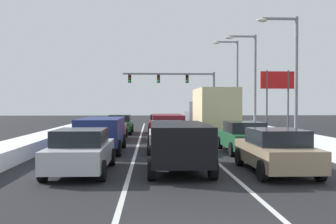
% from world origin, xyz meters
% --- Properties ---
extents(ground_plane, '(120.00, 120.00, 0.00)m').
position_xyz_m(ground_plane, '(0.00, 15.97, 0.00)').
color(ground_plane, black).
extents(lane_stripe_between_right_lane_and_center_lane, '(0.14, 43.91, 0.01)m').
position_xyz_m(lane_stripe_between_right_lane_and_center_lane, '(1.70, 19.96, 0.00)').
color(lane_stripe_between_right_lane_and_center_lane, silver).
rests_on(lane_stripe_between_right_lane_and_center_lane, ground).
extents(lane_stripe_between_center_lane_and_left_lane, '(0.14, 43.91, 0.01)m').
position_xyz_m(lane_stripe_between_center_lane_and_left_lane, '(-1.70, 19.96, 0.00)').
color(lane_stripe_between_center_lane_and_left_lane, silver).
rests_on(lane_stripe_between_center_lane_and_left_lane, ground).
extents(snow_bank_right_shoulder, '(1.22, 43.91, 0.79)m').
position_xyz_m(snow_bank_right_shoulder, '(7.00, 19.96, 0.39)').
color(snow_bank_right_shoulder, white).
rests_on(snow_bank_right_shoulder, ground).
extents(snow_bank_left_shoulder, '(1.73, 43.91, 0.65)m').
position_xyz_m(snow_bank_left_shoulder, '(-7.00, 19.96, 0.33)').
color(snow_bank_left_shoulder, white).
rests_on(snow_bank_left_shoulder, ground).
extents(sedan_tan_right_lane_nearest, '(2.00, 4.50, 1.51)m').
position_xyz_m(sedan_tan_right_lane_nearest, '(3.30, 7.02, 0.76)').
color(sedan_tan_right_lane_nearest, '#937F60').
rests_on(sedan_tan_right_lane_nearest, ground).
extents(sedan_green_right_lane_second, '(2.00, 4.50, 1.51)m').
position_xyz_m(sedan_green_right_lane_second, '(3.56, 12.63, 0.76)').
color(sedan_green_right_lane_second, '#1E5633').
rests_on(sedan_green_right_lane_second, ground).
extents(box_truck_right_lane_third, '(2.53, 7.20, 3.36)m').
position_xyz_m(box_truck_right_lane_third, '(3.18, 19.63, 1.90)').
color(box_truck_right_lane_third, '#38383D').
rests_on(box_truck_right_lane_third, ground).
extents(suv_gray_right_lane_fourth, '(2.16, 4.90, 1.67)m').
position_xyz_m(suv_gray_right_lane_fourth, '(3.23, 28.24, 1.02)').
color(suv_gray_right_lane_fourth, slate).
rests_on(suv_gray_right_lane_fourth, ground).
extents(suv_black_center_lane_nearest, '(2.16, 4.90, 1.67)m').
position_xyz_m(suv_black_center_lane_nearest, '(-0.00, 7.58, 1.02)').
color(suv_black_center_lane_nearest, black).
rests_on(suv_black_center_lane_nearest, ground).
extents(sedan_white_center_lane_second, '(2.00, 4.50, 1.51)m').
position_xyz_m(sedan_white_center_lane_second, '(-0.14, 13.53, 0.76)').
color(sedan_white_center_lane_second, silver).
rests_on(sedan_white_center_lane_second, ground).
extents(suv_maroon_center_lane_third, '(2.16, 4.90, 1.67)m').
position_xyz_m(suv_maroon_center_lane_third, '(0.14, 19.64, 1.02)').
color(suv_maroon_center_lane_third, maroon).
rests_on(suv_maroon_center_lane_third, ground).
extents(sedan_red_center_lane_fourth, '(2.00, 4.50, 1.51)m').
position_xyz_m(sedan_red_center_lane_fourth, '(-0.16, 26.21, 0.76)').
color(sedan_red_center_lane_fourth, maroon).
rests_on(sedan_red_center_lane_fourth, ground).
extents(sedan_silver_left_lane_nearest, '(2.00, 4.50, 1.51)m').
position_xyz_m(sedan_silver_left_lane_nearest, '(-3.36, 7.29, 0.76)').
color(sedan_silver_left_lane_nearest, '#B7BABF').
rests_on(sedan_silver_left_lane_nearest, ground).
extents(suv_navy_left_lane_second, '(2.16, 4.90, 1.67)m').
position_xyz_m(suv_navy_left_lane_second, '(-3.40, 13.19, 1.02)').
color(suv_navy_left_lane_second, navy).
rests_on(suv_navy_left_lane_second, ground).
extents(sedan_tan_left_lane_third, '(2.00, 4.50, 1.51)m').
position_xyz_m(sedan_tan_left_lane_third, '(-3.59, 19.58, 0.76)').
color(sedan_tan_left_lane_third, '#937F60').
rests_on(sedan_tan_left_lane_third, ground).
extents(sedan_green_left_lane_fourth, '(2.00, 4.50, 1.51)m').
position_xyz_m(sedan_green_left_lane_fourth, '(-3.41, 25.15, 0.76)').
color(sedan_green_left_lane_fourth, '#1E5633').
rests_on(sedan_green_left_lane_fourth, ground).
extents(traffic_light_gantry, '(10.94, 0.47, 6.20)m').
position_xyz_m(traffic_light_gantry, '(2.77, 39.91, 4.74)').
color(traffic_light_gantry, slate).
rests_on(traffic_light_gantry, ground).
extents(street_lamp_right_near, '(2.66, 0.36, 7.86)m').
position_xyz_m(street_lamp_right_near, '(7.82, 17.97, 4.73)').
color(street_lamp_right_near, gray).
rests_on(street_lamp_right_near, ground).
extents(street_lamp_right_mid, '(2.66, 0.36, 8.14)m').
position_xyz_m(street_lamp_right_mid, '(7.39, 25.95, 4.87)').
color(street_lamp_right_mid, gray).
rests_on(street_lamp_right_mid, ground).
extents(street_lamp_right_far, '(2.66, 0.36, 8.96)m').
position_xyz_m(street_lamp_right_far, '(7.72, 33.93, 5.30)').
color(street_lamp_right_far, gray).
rests_on(street_lamp_right_far, ground).
extents(roadside_sign_right, '(3.20, 0.16, 5.50)m').
position_xyz_m(roadside_sign_right, '(10.80, 29.37, 4.02)').
color(roadside_sign_right, '#59595B').
rests_on(roadside_sign_right, ground).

